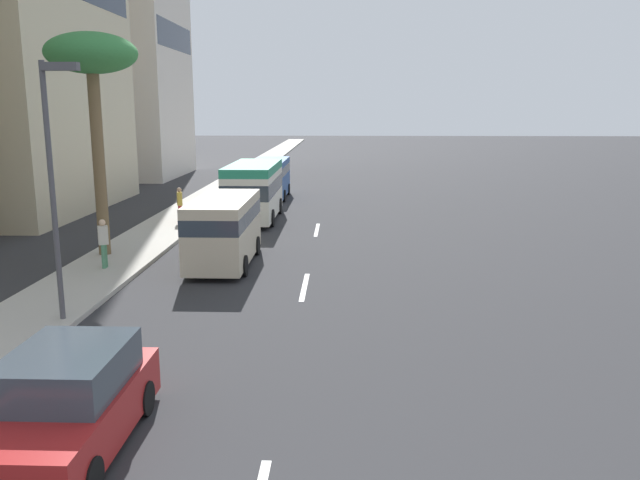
{
  "coord_description": "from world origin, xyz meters",
  "views": [
    {
      "loc": [
        -2.38,
        -1.19,
        5.55
      ],
      "look_at": [
        19.6,
        -0.4,
        1.01
      ],
      "focal_mm": 35.94,
      "sensor_mm": 36.0,
      "label": 1
    }
  ],
  "objects_px": {
    "minibus_fourth": "(254,189)",
    "pedestrian_near_lamp": "(180,203)",
    "van_lead": "(270,176)",
    "pedestrian_mid_block": "(103,241)",
    "car_third": "(67,404)",
    "palm_tree": "(92,62)",
    "street_lamp": "(54,163)",
    "van_second": "(224,227)"
  },
  "relations": [
    {
      "from": "minibus_fourth",
      "to": "pedestrian_near_lamp",
      "type": "bearing_deg",
      "value": -64.34
    },
    {
      "from": "van_lead",
      "to": "pedestrian_mid_block",
      "type": "height_order",
      "value": "van_lead"
    },
    {
      "from": "van_lead",
      "to": "car_third",
      "type": "height_order",
      "value": "van_lead"
    },
    {
      "from": "pedestrian_near_lamp",
      "to": "pedestrian_mid_block",
      "type": "bearing_deg",
      "value": -23.82
    },
    {
      "from": "pedestrian_near_lamp",
      "to": "palm_tree",
      "type": "xyz_separation_m",
      "value": [
        -6.94,
        1.13,
        6.09
      ]
    },
    {
      "from": "car_third",
      "to": "street_lamp",
      "type": "relative_size",
      "value": 0.64
    },
    {
      "from": "van_second",
      "to": "street_lamp",
      "type": "relative_size",
      "value": 0.82
    },
    {
      "from": "palm_tree",
      "to": "car_third",
      "type": "bearing_deg",
      "value": -161.95
    },
    {
      "from": "pedestrian_mid_block",
      "to": "palm_tree",
      "type": "relative_size",
      "value": 0.21
    },
    {
      "from": "car_third",
      "to": "van_lead",
      "type": "bearing_deg",
      "value": -179.91
    },
    {
      "from": "van_second",
      "to": "street_lamp",
      "type": "bearing_deg",
      "value": -24.07
    },
    {
      "from": "street_lamp",
      "to": "pedestrian_near_lamp",
      "type": "bearing_deg",
      "value": 2.54
    },
    {
      "from": "van_lead",
      "to": "van_second",
      "type": "distance_m",
      "value": 17.49
    },
    {
      "from": "van_second",
      "to": "pedestrian_mid_block",
      "type": "xyz_separation_m",
      "value": [
        -1.21,
        3.95,
        -0.31
      ]
    },
    {
      "from": "street_lamp",
      "to": "van_second",
      "type": "bearing_deg",
      "value": -24.07
    },
    {
      "from": "minibus_fourth",
      "to": "palm_tree",
      "type": "bearing_deg",
      "value": -27.72
    },
    {
      "from": "van_second",
      "to": "street_lamp",
      "type": "distance_m",
      "value": 7.77
    },
    {
      "from": "minibus_fourth",
      "to": "pedestrian_mid_block",
      "type": "bearing_deg",
      "value": -19.19
    },
    {
      "from": "van_lead",
      "to": "pedestrian_near_lamp",
      "type": "height_order",
      "value": "van_lead"
    },
    {
      "from": "van_second",
      "to": "pedestrian_near_lamp",
      "type": "xyz_separation_m",
      "value": [
        7.85,
        3.6,
        -0.32
      ]
    },
    {
      "from": "van_lead",
      "to": "palm_tree",
      "type": "relative_size",
      "value": 0.67
    },
    {
      "from": "van_second",
      "to": "minibus_fourth",
      "type": "bearing_deg",
      "value": -178.59
    },
    {
      "from": "pedestrian_mid_block",
      "to": "van_lead",
      "type": "bearing_deg",
      "value": 51.91
    },
    {
      "from": "car_third",
      "to": "pedestrian_near_lamp",
      "type": "height_order",
      "value": "pedestrian_near_lamp"
    },
    {
      "from": "van_lead",
      "to": "pedestrian_mid_block",
      "type": "bearing_deg",
      "value": -11.01
    },
    {
      "from": "van_lead",
      "to": "car_third",
      "type": "distance_m",
      "value": 30.3
    },
    {
      "from": "palm_tree",
      "to": "pedestrian_mid_block",
      "type": "bearing_deg",
      "value": -159.73
    },
    {
      "from": "pedestrian_mid_block",
      "to": "street_lamp",
      "type": "height_order",
      "value": "street_lamp"
    },
    {
      "from": "van_lead",
      "to": "van_second",
      "type": "xyz_separation_m",
      "value": [
        -17.49,
        -0.31,
        -0.0
      ]
    },
    {
      "from": "pedestrian_near_lamp",
      "to": "street_lamp",
      "type": "height_order",
      "value": "street_lamp"
    },
    {
      "from": "van_lead",
      "to": "car_third",
      "type": "relative_size",
      "value": 1.27
    },
    {
      "from": "minibus_fourth",
      "to": "palm_tree",
      "type": "height_order",
      "value": "palm_tree"
    },
    {
      "from": "van_second",
      "to": "pedestrian_mid_block",
      "type": "relative_size",
      "value": 3.16
    },
    {
      "from": "minibus_fourth",
      "to": "van_second",
      "type": "bearing_deg",
      "value": 1.41
    },
    {
      "from": "pedestrian_near_lamp",
      "to": "van_second",
      "type": "bearing_deg",
      "value": 3.01
    },
    {
      "from": "van_lead",
      "to": "minibus_fourth",
      "type": "distance_m",
      "value": 8.03
    },
    {
      "from": "van_lead",
      "to": "palm_tree",
      "type": "distance_m",
      "value": 18.11
    },
    {
      "from": "van_lead",
      "to": "van_second",
      "type": "height_order",
      "value": "van_lead"
    },
    {
      "from": "pedestrian_mid_block",
      "to": "car_third",
      "type": "bearing_deg",
      "value": -99.44
    },
    {
      "from": "pedestrian_mid_block",
      "to": "street_lamp",
      "type": "bearing_deg",
      "value": -106.68
    },
    {
      "from": "van_lead",
      "to": "minibus_fourth",
      "type": "height_order",
      "value": "minibus_fourth"
    },
    {
      "from": "van_lead",
      "to": "van_second",
      "type": "relative_size",
      "value": 1.0
    }
  ]
}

